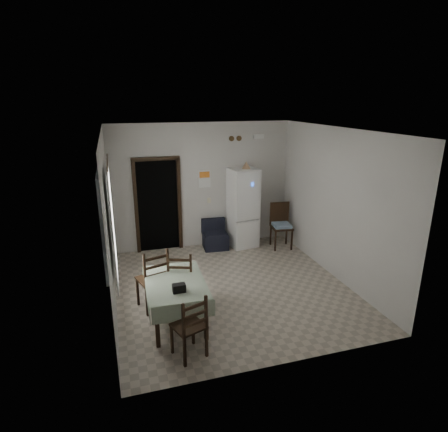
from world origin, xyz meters
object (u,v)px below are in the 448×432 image
navy_seat (215,235)px  dining_chair_far_left (152,278)px  fridge (243,208)px  dining_chair_far_right (182,277)px  dining_chair_near_head (189,325)px  corner_chair (282,226)px  dining_table (176,301)px

navy_seat → dining_chair_far_left: 2.81m
fridge → dining_chair_far_right: size_ratio=1.85×
dining_chair_near_head → corner_chair: bearing=-151.6°
dining_chair_far_left → dining_chair_near_head: 1.44m
navy_seat → dining_chair_far_right: size_ratio=0.67×
corner_chair → dining_chair_far_right: size_ratio=1.05×
dining_chair_far_right → dining_chair_near_head: bearing=103.1°
corner_chair → dining_chair_near_head: (-2.88, -3.23, -0.06)m
navy_seat → corner_chair: (1.50, -0.41, 0.19)m
fridge → dining_chair_far_left: size_ratio=1.71×
corner_chair → dining_chair_near_head: corner_chair is taller
dining_table → dining_chair_far_left: bearing=121.0°
fridge → navy_seat: (-0.67, 0.00, -0.59)m
fridge → dining_chair_far_left: (-2.38, -2.23, -0.39)m
dining_table → dining_chair_near_head: (0.02, -0.87, 0.12)m
fridge → dining_chair_near_head: (-2.05, -3.63, -0.46)m
navy_seat → corner_chair: 1.57m
corner_chair → dining_chair_far_right: bearing=-138.1°
dining_chair_far_left → dining_chair_near_head: (0.32, -1.40, -0.08)m
dining_chair_far_right → dining_table: bearing=89.1°
corner_chair → dining_table: bearing=-133.5°
dining_table → dining_chair_far_left: dining_chair_far_left is taller
navy_seat → dining_table: (-1.40, -2.76, 0.01)m
fridge → dining_chair_far_left: bearing=-144.7°
corner_chair → dining_chair_far_left: 3.69m
fridge → dining_table: (-2.08, -2.76, -0.58)m
dining_chair_near_head → dining_table: bearing=-108.2°
corner_chair → dining_chair_far_right: corner_chair is taller
navy_seat → dining_chair_near_head: 3.89m
dining_chair_far_left → corner_chair: bearing=-167.3°
corner_chair → dining_chair_far_left: size_ratio=0.97×
fridge → navy_seat: size_ratio=2.75×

